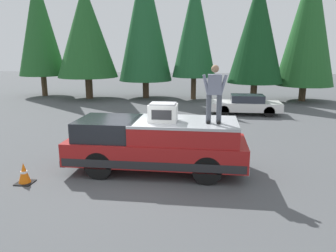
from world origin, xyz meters
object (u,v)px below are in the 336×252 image
pickup_truck (157,144)px  person_on_truck_bed (214,93)px  compressor_unit (163,112)px  parked_car_white (246,105)px  traffic_cone (24,174)px

pickup_truck → person_on_truck_bed: (-0.20, -1.73, 1.68)m
compressor_unit → parked_car_white: bearing=-19.2°
pickup_truck → traffic_cone: pickup_truck is taller
traffic_cone → compressor_unit: bearing=-71.2°
compressor_unit → parked_car_white: compressor_unit is taller
compressor_unit → person_on_truck_bed: person_on_truck_bed is taller
compressor_unit → traffic_cone: 4.38m
pickup_truck → parked_car_white: pickup_truck is taller
pickup_truck → traffic_cone: 3.95m
parked_car_white → traffic_cone: 13.51m
pickup_truck → traffic_cone: size_ratio=8.94×
parked_car_white → pickup_truck: bearing=159.3°
compressor_unit → pickup_truck: bearing=52.4°
person_on_truck_bed → parked_car_white: bearing=-11.2°
pickup_truck → parked_car_white: (9.85, -3.73, -0.29)m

